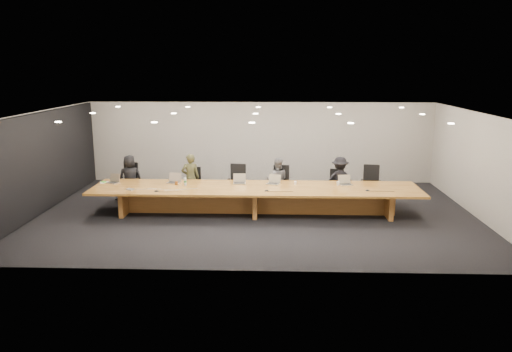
# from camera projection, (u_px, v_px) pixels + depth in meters

# --- Properties ---
(ground) EXTENTS (12.00, 12.00, 0.00)m
(ground) POSITION_uv_depth(u_px,v_px,m) (256.00, 213.00, 13.88)
(ground) COLOR black
(ground) RESTS_ON ground
(back_wall) EXTENTS (12.00, 0.02, 2.80)m
(back_wall) POSITION_uv_depth(u_px,v_px,m) (260.00, 142.00, 17.49)
(back_wall) COLOR silver
(back_wall) RESTS_ON ground
(left_wall_panel) EXTENTS (0.08, 7.84, 2.74)m
(left_wall_panel) POSITION_uv_depth(u_px,v_px,m) (42.00, 164.00, 13.81)
(left_wall_panel) COLOR black
(left_wall_panel) RESTS_ON ground
(conference_table) EXTENTS (9.00, 1.80, 0.75)m
(conference_table) POSITION_uv_depth(u_px,v_px,m) (256.00, 195.00, 13.77)
(conference_table) COLOR brown
(conference_table) RESTS_ON ground
(chair_far_left) EXTENTS (0.75, 0.75, 1.16)m
(chair_far_left) POSITION_uv_depth(u_px,v_px,m) (127.00, 181.00, 15.17)
(chair_far_left) COLOR black
(chair_far_left) RESTS_ON ground
(chair_left) EXTENTS (0.63, 0.63, 1.05)m
(chair_left) POSITION_uv_depth(u_px,v_px,m) (192.00, 184.00, 15.07)
(chair_left) COLOR black
(chair_left) RESTS_ON ground
(chair_mid_left) EXTENTS (0.66, 0.66, 1.13)m
(chair_mid_left) POSITION_uv_depth(u_px,v_px,m) (237.00, 183.00, 15.07)
(chair_mid_left) COLOR black
(chair_mid_left) RESTS_ON ground
(chair_mid_right) EXTENTS (0.59, 0.59, 1.13)m
(chair_mid_right) POSITION_uv_depth(u_px,v_px,m) (281.00, 184.00, 14.86)
(chair_mid_right) COLOR black
(chair_mid_right) RESTS_ON ground
(chair_right) EXTENTS (0.61, 0.61, 0.99)m
(chair_right) POSITION_uv_depth(u_px,v_px,m) (336.00, 186.00, 14.99)
(chair_right) COLOR black
(chair_right) RESTS_ON ground
(chair_far_right) EXTENTS (0.67, 0.67, 1.13)m
(chair_far_right) POSITION_uv_depth(u_px,v_px,m) (371.00, 184.00, 14.95)
(chair_far_right) COLOR black
(chair_far_right) RESTS_ON ground
(person_a) EXTENTS (0.78, 0.61, 1.42)m
(person_a) POSITION_uv_depth(u_px,v_px,m) (130.00, 178.00, 15.00)
(person_a) COLOR black
(person_a) RESTS_ON ground
(person_b) EXTENTS (0.61, 0.47, 1.48)m
(person_b) POSITION_uv_depth(u_px,v_px,m) (191.00, 178.00, 14.91)
(person_b) COLOR #37371E
(person_b) RESTS_ON ground
(person_c) EXTENTS (0.67, 0.53, 1.34)m
(person_c) POSITION_uv_depth(u_px,v_px,m) (277.00, 180.00, 14.93)
(person_c) COLOR slate
(person_c) RESTS_ON ground
(person_d) EXTENTS (0.90, 0.53, 1.39)m
(person_d) POSITION_uv_depth(u_px,v_px,m) (340.00, 180.00, 14.88)
(person_d) COLOR black
(person_d) RESTS_ON ground
(laptop_a) EXTENTS (0.41, 0.36, 0.27)m
(laptop_a) POSITION_uv_depth(u_px,v_px,m) (112.00, 178.00, 14.18)
(laptop_a) COLOR #BFAB92
(laptop_a) RESTS_ON conference_table
(laptop_b) EXTENTS (0.41, 0.33, 0.29)m
(laptop_b) POSITION_uv_depth(u_px,v_px,m) (173.00, 178.00, 14.18)
(laptop_b) COLOR #C3B095
(laptop_b) RESTS_ON conference_table
(laptop_c) EXTENTS (0.36, 0.27, 0.28)m
(laptop_c) POSITION_uv_depth(u_px,v_px,m) (239.00, 179.00, 14.11)
(laptop_c) COLOR #B6A78B
(laptop_c) RESTS_ON conference_table
(laptop_d) EXTENTS (0.42, 0.36, 0.27)m
(laptop_d) POSITION_uv_depth(u_px,v_px,m) (273.00, 179.00, 14.05)
(laptop_d) COLOR #B6AB8B
(laptop_d) RESTS_ON conference_table
(laptop_e) EXTENTS (0.40, 0.33, 0.28)m
(laptop_e) POSITION_uv_depth(u_px,v_px,m) (346.00, 180.00, 13.95)
(laptop_e) COLOR beige
(laptop_e) RESTS_ON conference_table
(water_bottle) EXTENTS (0.07, 0.07, 0.21)m
(water_bottle) POSITION_uv_depth(u_px,v_px,m) (185.00, 182.00, 13.92)
(water_bottle) COLOR silver
(water_bottle) RESTS_ON conference_table
(amber_mug) EXTENTS (0.10, 0.10, 0.10)m
(amber_mug) POSITION_uv_depth(u_px,v_px,m) (176.00, 183.00, 13.99)
(amber_mug) COLOR brown
(amber_mug) RESTS_ON conference_table
(paper_cup_near) EXTENTS (0.10, 0.10, 0.09)m
(paper_cup_near) POSITION_uv_depth(u_px,v_px,m) (295.00, 183.00, 14.05)
(paper_cup_near) COLOR white
(paper_cup_near) RESTS_ON conference_table
(paper_cup_far) EXTENTS (0.10, 0.10, 0.10)m
(paper_cup_far) POSITION_uv_depth(u_px,v_px,m) (338.00, 183.00, 13.94)
(paper_cup_far) COLOR white
(paper_cup_far) RESTS_ON conference_table
(notepad) EXTENTS (0.30, 0.27, 0.01)m
(notepad) POSITION_uv_depth(u_px,v_px,m) (104.00, 182.00, 14.27)
(notepad) COLOR white
(notepad) RESTS_ON conference_table
(lime_gadget) EXTENTS (0.16, 0.13, 0.02)m
(lime_gadget) POSITION_uv_depth(u_px,v_px,m) (104.00, 182.00, 14.25)
(lime_gadget) COLOR #52D037
(lime_gadget) RESTS_ON notepad
(av_box) EXTENTS (0.23, 0.20, 0.03)m
(av_box) POSITION_uv_depth(u_px,v_px,m) (130.00, 189.00, 13.43)
(av_box) COLOR silver
(av_box) RESTS_ON conference_table
(mic_left) EXTENTS (0.16, 0.16, 0.03)m
(mic_left) POSITION_uv_depth(u_px,v_px,m) (156.00, 191.00, 13.26)
(mic_left) COLOR black
(mic_left) RESTS_ON conference_table
(mic_center) EXTENTS (0.13, 0.13, 0.03)m
(mic_center) POSITION_uv_depth(u_px,v_px,m) (267.00, 190.00, 13.30)
(mic_center) COLOR black
(mic_center) RESTS_ON conference_table
(mic_right) EXTENTS (0.15, 0.15, 0.03)m
(mic_right) POSITION_uv_depth(u_px,v_px,m) (368.00, 190.00, 13.33)
(mic_right) COLOR black
(mic_right) RESTS_ON conference_table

